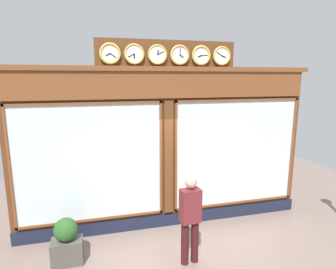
{
  "coord_description": "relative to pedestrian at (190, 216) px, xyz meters",
  "views": [
    {
      "loc": [
        1.54,
        5.89,
        3.38
      ],
      "look_at": [
        0.0,
        0.0,
        2.16
      ],
      "focal_mm": 30.31,
      "sensor_mm": 36.0,
      "label": 1
    }
  ],
  "objects": [
    {
      "name": "planter_shrub",
      "position": [
        2.19,
        -0.56,
        -0.26
      ],
      "size": [
        0.43,
        0.43,
        0.43
      ],
      "primitive_type": "sphere",
      "color": "#285623",
      "rests_on": "planter_box"
    },
    {
      "name": "planter_box",
      "position": [
        2.19,
        -0.56,
        -0.7
      ],
      "size": [
        0.56,
        0.36,
        0.46
      ],
      "primitive_type": "cube",
      "color": "#4C4742",
      "rests_on": "ground_plane"
    },
    {
      "name": "pedestrian",
      "position": [
        0.0,
        0.0,
        0.0
      ],
      "size": [
        0.38,
        0.26,
        1.69
      ],
      "color": "#3A1316",
      "rests_on": "ground_plane"
    },
    {
      "name": "shop_facade",
      "position": [
        0.04,
        -1.55,
        0.91
      ],
      "size": [
        6.75,
        0.42,
        4.15
      ],
      "color": "#5B3319",
      "rests_on": "ground_plane"
    }
  ]
}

